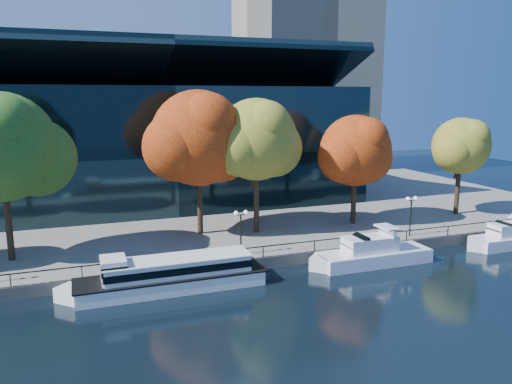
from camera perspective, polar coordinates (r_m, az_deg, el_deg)
name	(u,v)px	position (r m, az deg, el deg)	size (l,w,h in m)	color
ground	(277,280)	(41.53, 2.44, -10.06)	(160.00, 160.00, 0.00)	black
promenade	(184,194)	(75.07, -8.24, -0.22)	(90.00, 67.08, 1.00)	slate
railing	(263,247)	(43.74, 0.82, -6.27)	(88.20, 0.08, 0.99)	black
convention_building	(160,144)	(68.74, -10.90, 5.42)	(50.00, 24.57, 21.43)	black
tour_boat	(167,274)	(39.81, -10.17, -9.20)	(15.96, 3.56, 3.03)	white
cruiser_near	(370,253)	(46.01, 12.89, -6.84)	(11.65, 3.00, 3.37)	white
cruiser_far	(508,237)	(55.97, 26.84, -4.64)	(9.53, 2.64, 3.11)	white
tree_1	(4,149)	(46.25, -26.86, 4.37)	(11.38, 9.33, 14.28)	black
tree_2	(201,140)	(49.94, -6.35, 5.90)	(11.88, 9.74, 14.51)	black
tree_3	(258,141)	(50.26, 0.25, 5.81)	(10.32, 8.46, 13.70)	black
tree_4	(357,152)	(55.07, 11.47, 4.48)	(9.63, 7.89, 11.91)	black
tree_5	(462,147)	(63.24, 22.47, 4.76)	(8.26, 6.77, 11.43)	black
lamp_1	(241,222)	(43.80, -1.75, -3.47)	(1.26, 0.36, 4.03)	black
lamp_2	(411,207)	(52.13, 17.31, -1.63)	(1.26, 0.36, 4.03)	black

